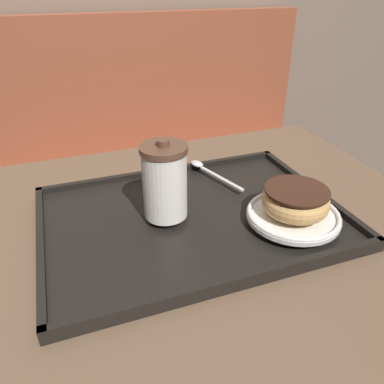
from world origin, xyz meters
name	(u,v)px	position (x,y,z in m)	size (l,w,h in m)	color
booth_bench	(162,185)	(0.18, 0.87, 0.32)	(1.31, 0.44, 1.00)	brown
cafe_table	(190,289)	(0.00, 0.00, 0.56)	(0.98, 0.77, 0.72)	brown
serving_tray	(192,218)	(0.01, 0.01, 0.73)	(0.54, 0.38, 0.02)	black
coffee_cup_front	(165,181)	(-0.04, 0.01, 0.81)	(0.08, 0.08, 0.14)	white
plate_with_chocolate_donut	(293,215)	(0.17, -0.08, 0.75)	(0.16, 0.16, 0.01)	white
donut_chocolate_glazed	(295,200)	(0.17, -0.08, 0.78)	(0.12, 0.12, 0.05)	tan
spoon	(204,168)	(0.09, 0.15, 0.75)	(0.07, 0.16, 0.01)	silver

